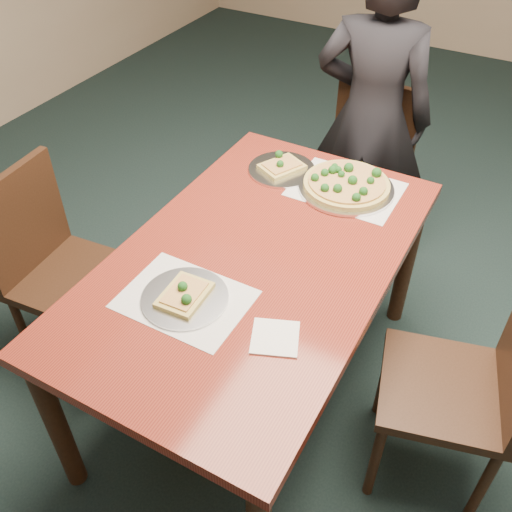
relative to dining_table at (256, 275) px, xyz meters
The scene contains 12 objects.
ground 0.72m from the dining_table, 40.35° to the left, with size 8.00×8.00×0.00m, color black.
dining_table is the anchor object (origin of this frame).
chair_far 1.11m from the dining_table, 89.67° to the left, with size 0.43×0.43×0.91m.
chair_left 0.86m from the dining_table, 166.87° to the right, with size 0.46×0.46×0.91m.
chair_right 0.81m from the dining_table, ahead, with size 0.51×0.51×0.91m.
diner 1.12m from the dining_table, 89.54° to the left, with size 0.56×0.37×1.55m, color black.
placemat_main 0.55m from the dining_table, 77.30° to the left, with size 0.42×0.32×0.00m, color white.
placemat_near 0.32m from the dining_table, 108.22° to the right, with size 0.40×0.30×0.00m, color white.
pizza_pan 0.56m from the dining_table, 77.34° to the left, with size 0.38×0.38×0.07m.
slice_plate_near 0.33m from the dining_table, 108.07° to the right, with size 0.28×0.28×0.06m.
slice_plate_far 0.57m from the dining_table, 107.80° to the left, with size 0.28×0.28×0.06m.
napkin 0.39m from the dining_table, 52.37° to the right, with size 0.14×0.14×0.01m, color white.
Camera 1 is at (0.50, -1.49, 2.05)m, focal length 40.00 mm.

